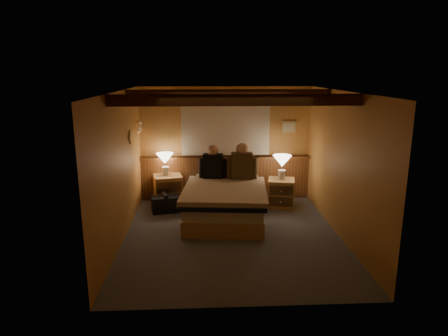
{
  "coord_description": "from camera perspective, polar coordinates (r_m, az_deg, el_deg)",
  "views": [
    {
      "loc": [
        -0.46,
        -6.27,
        2.71
      ],
      "look_at": [
        -0.12,
        0.4,
        1.08
      ],
      "focal_mm": 32.0,
      "sensor_mm": 36.0,
      "label": 1
    }
  ],
  "objects": [
    {
      "name": "framed_print",
      "position": [
        8.62,
        9.25,
        5.8
      ],
      "size": [
        0.3,
        0.04,
        0.25
      ],
      "color": "tan",
      "rests_on": "wall_back"
    },
    {
      "name": "bed",
      "position": [
        7.41,
        0.15,
        -4.98
      ],
      "size": [
        1.65,
        2.03,
        0.65
      ],
      "rotation": [
        0.0,
        0.0,
        -0.1
      ],
      "color": "tan",
      "rests_on": "floor"
    },
    {
      "name": "person_right",
      "position": [
        7.8,
        2.57,
        0.57
      ],
      "size": [
        0.61,
        0.26,
        0.74
      ],
      "rotation": [
        0.0,
        0.0,
        -0.06
      ],
      "color": "#45321B",
      "rests_on": "bed"
    },
    {
      "name": "wall_left",
      "position": [
        6.58,
        -14.61,
        0.0
      ],
      "size": [
        0.0,
        4.2,
        4.2
      ],
      "primitive_type": "plane",
      "rotation": [
        1.57,
        0.0,
        1.57
      ],
      "color": "#D2914B",
      "rests_on": "floor"
    },
    {
      "name": "wall_front",
      "position": [
        4.46,
        3.17,
        -6.12
      ],
      "size": [
        3.6,
        0.0,
        3.6
      ],
      "primitive_type": "plane",
      "rotation": [
        -1.57,
        0.0,
        0.0
      ],
      "color": "#D2914B",
      "rests_on": "floor"
    },
    {
      "name": "nightstand_left",
      "position": [
        8.38,
        -7.98,
        -3.09
      ],
      "size": [
        0.65,
        0.61,
        0.61
      ],
      "rotation": [
        0.0,
        0.0,
        0.21
      ],
      "color": "tan",
      "rests_on": "floor"
    },
    {
      "name": "floor",
      "position": [
        6.84,
        1.16,
        -9.62
      ],
      "size": [
        4.2,
        4.2,
        0.0
      ],
      "primitive_type": "plane",
      "color": "#515560",
      "rests_on": "ground"
    },
    {
      "name": "ceiling",
      "position": [
        6.29,
        1.27,
        10.88
      ],
      "size": [
        4.2,
        4.2,
        0.0
      ],
      "primitive_type": "plane",
      "rotation": [
        3.14,
        0.0,
        0.0
      ],
      "color": "#E4A855",
      "rests_on": "wall_back"
    },
    {
      "name": "duffel_bag",
      "position": [
        7.97,
        -8.36,
        -5.06
      ],
      "size": [
        0.59,
        0.43,
        0.38
      ],
      "rotation": [
        0.0,
        0.0,
        0.23
      ],
      "color": "black",
      "rests_on": "floor"
    },
    {
      "name": "curtain_window",
      "position": [
        8.39,
        0.22,
        5.57
      ],
      "size": [
        2.18,
        0.09,
        1.11
      ],
      "color": "#422110",
      "rests_on": "wall_back"
    },
    {
      "name": "nightstand_right",
      "position": [
        8.23,
        8.15,
        -3.55
      ],
      "size": [
        0.61,
        0.57,
        0.57
      ],
      "rotation": [
        0.0,
        0.0,
        -0.2
      ],
      "color": "tan",
      "rests_on": "floor"
    },
    {
      "name": "wainscot",
      "position": [
        8.61,
        0.21,
        -1.26
      ],
      "size": [
        3.6,
        0.23,
        0.94
      ],
      "color": "brown",
      "rests_on": "wall_back"
    },
    {
      "name": "coat_rail",
      "position": [
        8.01,
        -12.04,
        5.94
      ],
      "size": [
        0.05,
        0.55,
        0.24
      ],
      "color": "white",
      "rests_on": "wall_left"
    },
    {
      "name": "ceiling_beams",
      "position": [
        6.45,
        1.16,
        10.15
      ],
      "size": [
        3.6,
        1.65,
        0.16
      ],
      "color": "#422110",
      "rests_on": "ceiling"
    },
    {
      "name": "wall_right",
      "position": [
        6.83,
        16.45,
        0.37
      ],
      "size": [
        0.0,
        4.2,
        4.2
      ],
      "primitive_type": "plane",
      "rotation": [
        1.57,
        0.0,
        -1.57
      ],
      "color": "#D2914B",
      "rests_on": "floor"
    },
    {
      "name": "person_left",
      "position": [
        7.86,
        -1.59,
        0.52
      ],
      "size": [
        0.56,
        0.27,
        0.68
      ],
      "rotation": [
        0.0,
        0.0,
        -0.13
      ],
      "color": "black",
      "rests_on": "bed"
    },
    {
      "name": "lamp_right",
      "position": [
        8.1,
        8.3,
        0.79
      ],
      "size": [
        0.38,
        0.38,
        0.49
      ],
      "color": "white",
      "rests_on": "nightstand_right"
    },
    {
      "name": "wall_back",
      "position": [
        8.52,
        0.19,
        3.5
      ],
      "size": [
        3.6,
        0.0,
        3.6
      ],
      "primitive_type": "plane",
      "rotation": [
        1.57,
        0.0,
        0.0
      ],
      "color": "#D2914B",
      "rests_on": "floor"
    },
    {
      "name": "lamp_left",
      "position": [
        8.26,
        -8.43,
        1.17
      ],
      "size": [
        0.35,
        0.35,
        0.46
      ],
      "color": "white",
      "rests_on": "nightstand_left"
    }
  ]
}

